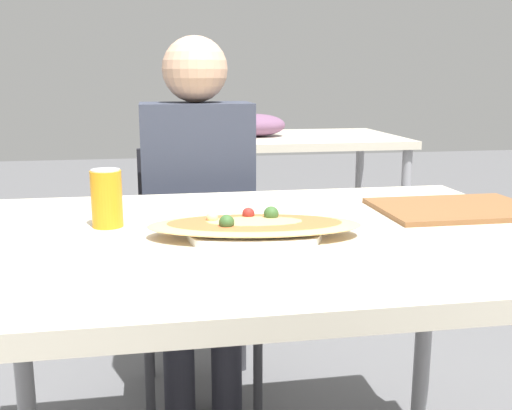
{
  "coord_description": "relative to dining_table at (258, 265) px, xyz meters",
  "views": [
    {
      "loc": [
        -0.21,
        -1.19,
        1.09
      ],
      "look_at": [
        -0.01,
        -0.01,
        0.83
      ],
      "focal_mm": 42.0,
      "sensor_mm": 36.0,
      "label": 1
    }
  ],
  "objects": [
    {
      "name": "dining_table",
      "position": [
        0.0,
        0.0,
        0.0
      ],
      "size": [
        1.27,
        0.89,
        0.77
      ],
      "color": "beige",
      "rests_on": "ground_plane"
    },
    {
      "name": "chair_far_seated",
      "position": [
        -0.08,
        0.77,
        -0.21
      ],
      "size": [
        0.4,
        0.4,
        0.84
      ],
      "rotation": [
        0.0,
        0.0,
        3.14
      ],
      "color": "black",
      "rests_on": "ground_plane"
    },
    {
      "name": "person_seated",
      "position": [
        -0.08,
        0.66,
        0.01
      ],
      "size": [
        0.34,
        0.23,
        1.21
      ],
      "rotation": [
        0.0,
        0.0,
        3.14
      ],
      "color": "#2D2D38",
      "rests_on": "ground_plane"
    },
    {
      "name": "soda_can",
      "position": [
        -0.31,
        0.1,
        0.14
      ],
      "size": [
        0.07,
        0.07,
        0.12
      ],
      "color": "orange",
      "rests_on": "dining_table"
    },
    {
      "name": "pizza_main",
      "position": [
        -0.02,
        -0.04,
        0.09
      ],
      "size": [
        0.45,
        0.27,
        0.06
      ],
      "color": "white",
      "rests_on": "dining_table"
    },
    {
      "name": "background_table",
      "position": [
        0.52,
        2.0,
        0.01
      ],
      "size": [
        1.1,
        0.8,
        0.89
      ],
      "color": "beige",
      "rests_on": "ground_plane"
    },
    {
      "name": "serving_tray",
      "position": [
        0.5,
        0.11,
        0.08
      ],
      "size": [
        0.38,
        0.27,
        0.01
      ],
      "color": "brown",
      "rests_on": "dining_table"
    }
  ]
}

